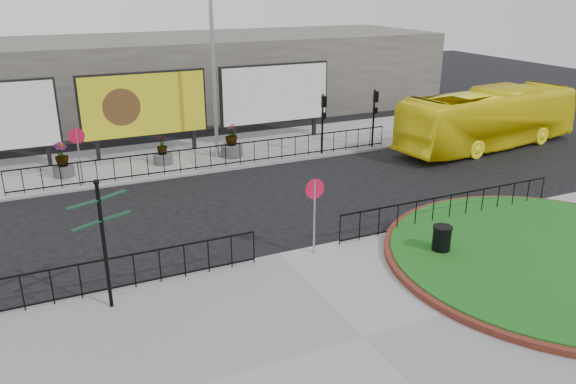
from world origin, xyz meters
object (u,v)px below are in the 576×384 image
billboard_mid (144,105)px  litter_bin (441,241)px  fingerpost_sign (102,232)px  bus (489,119)px  lamp_post (213,60)px  planter_c (232,145)px  planter_b (163,153)px  planter_a (63,163)px

billboard_mid → litter_bin: bearing=-68.5°
billboard_mid → fingerpost_sign: size_ratio=1.74×
fingerpost_sign → bus: fingerpost_sign is taller
lamp_post → bus: bearing=-15.9°
bus → planter_c: bearing=67.1°
billboard_mid → planter_c: (3.70, -2.14, -1.89)m
planter_b → planter_c: 3.41m
litter_bin → lamp_post: bearing=102.7°
billboard_mid → bus: bearing=-19.4°
lamp_post → planter_c: 4.18m
lamp_post → planter_c: size_ratio=5.64×
planter_c → fingerpost_sign: bearing=-122.5°
lamp_post → planter_b: size_ratio=6.66×
bus → planter_b: bearing=69.8°
lamp_post → planter_a: 8.23m
planter_b → fingerpost_sign: bearing=-109.0°
litter_bin → fingerpost_sign: bearing=172.5°
lamp_post → planter_c: (0.69, -0.17, -4.12)m
fingerpost_sign → lamp_post: bearing=38.3°
billboard_mid → litter_bin: size_ratio=6.16×
litter_bin → bus: 14.25m
planter_c → bus: bearing=-16.1°
litter_bin → planter_c: 13.33m
bus → planter_c: bus is taller
litter_bin → planter_c: planter_c is taller
litter_bin → planter_a: planter_a is taller
fingerpost_sign → litter_bin: size_ratio=3.54×
bus → planter_a: size_ratio=7.21×
billboard_mid → lamp_post: 4.23m
billboard_mid → litter_bin: (6.00, -15.27, -1.97)m
billboard_mid → bus: size_ratio=0.56×
planter_a → planter_c: 7.84m
bus → lamp_post: bearing=67.2°
billboard_mid → planter_c: size_ratio=3.79×
bus → planter_a: (-20.80, 3.90, -0.81)m
planter_a → planter_b: planter_a is taller
fingerpost_sign → planter_c: bearing=35.5°
litter_bin → planter_a: bearing=127.3°
fingerpost_sign → litter_bin: (9.84, -1.30, -1.64)m
planter_a → fingerpost_sign: bearing=-88.6°
fingerpost_sign → planter_b: fingerpost_sign is taller
fingerpost_sign → planter_c: (7.54, 11.83, -1.56)m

